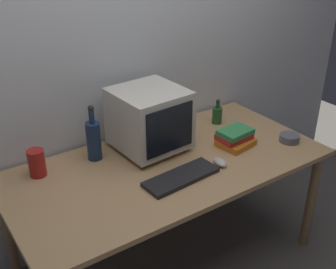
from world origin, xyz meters
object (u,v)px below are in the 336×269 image
Objects in this scene: bottle_short at (217,114)px; crt_monitor at (149,119)px; book_stack at (235,138)px; bottle_tall at (94,139)px; metal_canister at (37,163)px; computer_mouse at (220,162)px; keyboard at (181,177)px; cd_spindle at (289,138)px.

crt_monitor is at bearing -175.39° from bottle_short.
crt_monitor reaches higher than book_stack.
metal_canister is (-0.33, 0.01, -0.05)m from bottle_tall.
computer_mouse is at bearing -150.84° from book_stack.
crt_monitor is 2.41× the size of bottle_short.
book_stack is (0.22, 0.12, 0.03)m from computer_mouse.
crt_monitor is 0.34m from bottle_tall.
keyboard is 4.20× the size of computer_mouse.
bottle_short is 0.76× the size of book_stack.
book_stack is at bearing 9.79° from keyboard.
metal_canister is at bearing 162.43° from book_stack.
computer_mouse is at bearing -40.24° from bottle_tall.
crt_monitor is at bearing -13.96° from bottle_tall.
bottle_tall is 2.20× the size of metal_canister.
crt_monitor reaches higher than computer_mouse.
bottle_short is (0.88, -0.03, -0.06)m from bottle_tall.
book_stack is at bearing 37.57° from computer_mouse.
keyboard is at bearing -166.42° from book_stack.
book_stack is 1.49× the size of metal_canister.
computer_mouse is 0.59× the size of bottle_short.
keyboard is at bearing 177.37° from cd_spindle.
bottle_tall is 1.18m from cd_spindle.
crt_monitor is 1.83× the size of book_stack.
metal_canister is at bearing 160.38° from cd_spindle.
book_stack is 0.35m from cd_spindle.
cd_spindle is (0.53, -0.03, 0.00)m from computer_mouse.
keyboard is 1.88× the size of book_stack.
bottle_tall is 1.48× the size of book_stack.
computer_mouse is at bearing -59.71° from crt_monitor.
keyboard is 0.50m from book_stack.
metal_canister reaches higher than book_stack.
bottle_tall is at bearing 156.46° from book_stack.
bottle_tall is 1.95× the size of bottle_short.
book_stack is 1.14m from metal_canister.
crt_monitor is 0.41m from keyboard.
bottle_short reaches higher than cd_spindle.
book_stack reaches higher than computer_mouse.
book_stack reaches higher than cd_spindle.
cd_spindle reaches higher than keyboard.
metal_canister is at bearing 177.81° from bottle_tall.
bottle_short is 0.32m from book_stack.
keyboard is 2.80× the size of metal_canister.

